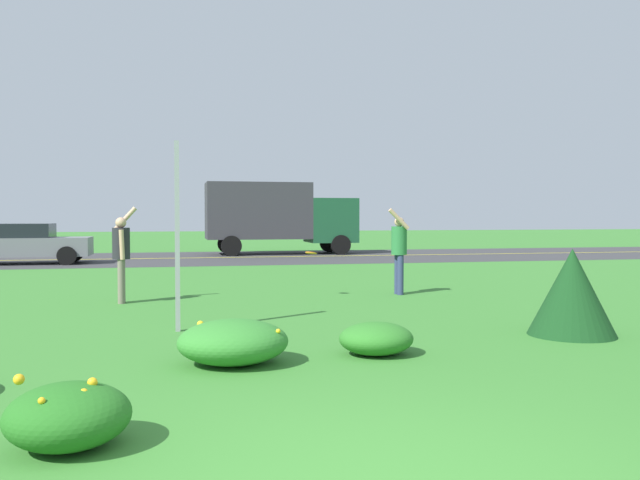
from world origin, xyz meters
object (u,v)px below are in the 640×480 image
(person_catcher_green_shirt, at_px, (399,248))
(car_gray_center_left, at_px, (24,243))
(box_truck_dark_green, at_px, (278,214))
(person_thrower_dark_shirt, at_px, (121,251))
(frisbee_orange, at_px, (311,253))
(sign_post_near_path, at_px, (177,237))

(person_catcher_green_shirt, relative_size, car_gray_center_left, 0.42)
(person_catcher_green_shirt, bearing_deg, car_gray_center_left, 130.63)
(car_gray_center_left, xyz_separation_m, box_truck_dark_green, (9.85, 4.18, 1.06))
(person_thrower_dark_shirt, height_order, car_gray_center_left, person_thrower_dark_shirt)
(person_thrower_dark_shirt, relative_size, frisbee_orange, 7.62)
(person_thrower_dark_shirt, xyz_separation_m, person_catcher_green_shirt, (5.83, 0.19, 0.00))
(sign_post_near_path, relative_size, person_catcher_green_shirt, 1.50)
(person_thrower_dark_shirt, relative_size, car_gray_center_left, 0.42)
(person_catcher_green_shirt, distance_m, frisbee_orange, 1.97)
(person_catcher_green_shirt, bearing_deg, sign_post_near_path, -142.24)
(sign_post_near_path, bearing_deg, person_catcher_green_shirt, 37.76)
(person_catcher_green_shirt, relative_size, frisbee_orange, 7.53)
(car_gray_center_left, bearing_deg, sign_post_near_path, -71.20)
(person_thrower_dark_shirt, distance_m, frisbee_orange, 3.86)
(car_gray_center_left, height_order, box_truck_dark_green, box_truck_dark_green)
(person_thrower_dark_shirt, bearing_deg, person_catcher_green_shirt, 1.86)
(sign_post_near_path, xyz_separation_m, car_gray_center_left, (-5.23, 15.37, -0.68))
(sign_post_near_path, height_order, person_thrower_dark_shirt, sign_post_near_path)
(frisbee_orange, relative_size, car_gray_center_left, 0.06)
(sign_post_near_path, bearing_deg, frisbee_orange, 52.72)
(person_thrower_dark_shirt, height_order, frisbee_orange, person_thrower_dark_shirt)
(sign_post_near_path, xyz_separation_m, box_truck_dark_green, (4.62, 19.55, 0.39))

